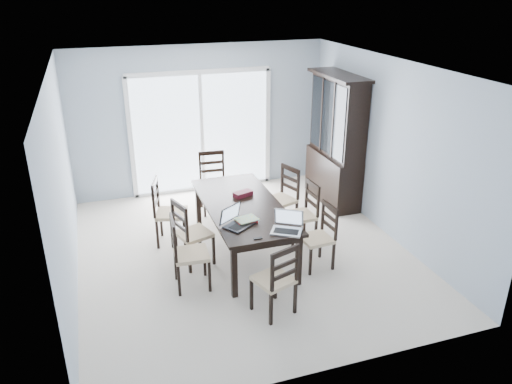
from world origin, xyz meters
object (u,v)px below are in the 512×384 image
(dining_table, at_px, (243,209))
(chair_end_far, at_px, (213,175))
(laptop_silver, at_px, (287,228))
(hot_tub, at_px, (152,149))
(chair_right_near, at_px, (322,229))
(chair_right_far, at_px, (285,191))
(chair_left_near, at_px, (183,246))
(laptop_dark, at_px, (239,222))
(china_hutch, at_px, (336,142))
(chair_left_mid, at_px, (187,227))
(chair_right_mid, at_px, (305,207))
(chair_left_far, at_px, (164,205))
(cell_phone, at_px, (258,238))
(chair_end_near, at_px, (279,273))
(game_box, at_px, (243,194))

(dining_table, height_order, chair_end_far, chair_end_far)
(laptop_silver, relative_size, hot_tub, 0.23)
(chair_right_near, distance_m, chair_right_far, 1.27)
(chair_left_near, relative_size, laptop_dark, 2.51)
(dining_table, height_order, hot_tub, hot_tub)
(china_hutch, distance_m, laptop_dark, 2.94)
(chair_right_far, height_order, laptop_dark, chair_right_far)
(dining_table, height_order, chair_left_mid, chair_left_mid)
(chair_right_near, bearing_deg, chair_right_far, -3.03)
(chair_right_mid, bearing_deg, chair_right_near, 172.82)
(chair_left_near, height_order, chair_end_far, chair_end_far)
(china_hutch, bearing_deg, chair_left_far, -168.68)
(laptop_dark, bearing_deg, cell_phone, -107.02)
(chair_left_far, distance_m, chair_right_near, 2.30)
(chair_left_mid, bearing_deg, chair_right_mid, 75.77)
(china_hutch, height_order, chair_end_near, china_hutch)
(chair_right_mid, xyz_separation_m, chair_end_near, (-0.99, -1.53, -0.01))
(chair_right_near, relative_size, chair_right_mid, 0.95)
(dining_table, bearing_deg, chair_left_near, -147.99)
(hot_tub, bearing_deg, dining_table, -78.17)
(hot_tub, bearing_deg, laptop_silver, -77.43)
(chair_right_near, xyz_separation_m, chair_end_near, (-0.95, -0.85, 0.02))
(chair_end_near, height_order, hot_tub, chair_end_near)
(chair_left_near, height_order, chair_left_mid, chair_left_near)
(china_hutch, relative_size, chair_right_near, 2.16)
(dining_table, xyz_separation_m, chair_right_far, (0.86, 0.61, -0.09))
(game_box, bearing_deg, chair_left_mid, -157.59)
(china_hutch, bearing_deg, chair_left_near, -148.20)
(chair_right_mid, bearing_deg, chair_end_far, 29.28)
(laptop_silver, bearing_deg, chair_left_far, 159.43)
(dining_table, height_order, chair_right_near, chair_right_near)
(chair_left_mid, xyz_separation_m, laptop_dark, (0.57, -0.52, 0.23))
(cell_phone, bearing_deg, game_box, 84.12)
(cell_phone, relative_size, hot_tub, 0.05)
(chair_right_near, distance_m, chair_end_far, 2.42)
(china_hutch, distance_m, chair_left_near, 3.53)
(chair_end_near, height_order, laptop_dark, chair_end_near)
(laptop_silver, bearing_deg, chair_right_far, 100.55)
(chair_left_far, bearing_deg, chair_left_near, 18.14)
(chair_right_mid, relative_size, cell_phone, 10.38)
(chair_right_mid, xyz_separation_m, chair_right_far, (-0.09, 0.60, 0.02))
(chair_end_near, bearing_deg, hot_tub, 78.99)
(china_hutch, bearing_deg, chair_left_mid, -154.46)
(chair_right_near, bearing_deg, hot_tub, 16.30)
(hot_tub, bearing_deg, chair_right_near, -68.97)
(chair_left_mid, distance_m, cell_phone, 1.14)
(laptop_dark, height_order, hot_tub, laptop_dark)
(chair_right_mid, height_order, laptop_silver, chair_right_mid)
(chair_left_mid, bearing_deg, chair_left_near, -34.92)
(chair_end_near, bearing_deg, chair_right_mid, 37.97)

